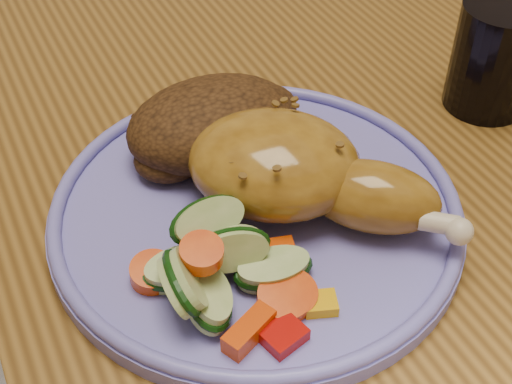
# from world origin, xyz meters

# --- Properties ---
(dining_table) EXTENTS (0.90, 1.40, 0.75)m
(dining_table) POSITION_xyz_m (0.00, 0.00, 0.67)
(dining_table) COLOR brown
(dining_table) RESTS_ON ground
(chair_far) EXTENTS (0.42, 0.42, 0.91)m
(chair_far) POSITION_xyz_m (0.00, 0.63, 0.49)
(chair_far) COLOR #4C2D16
(chair_far) RESTS_ON ground
(plate) EXTENTS (0.29, 0.29, 0.01)m
(plate) POSITION_xyz_m (-0.03, -0.11, 0.76)
(plate) COLOR #6A66C6
(plate) RESTS_ON dining_table
(plate_rim) EXTENTS (0.28, 0.28, 0.01)m
(plate_rim) POSITION_xyz_m (-0.03, -0.11, 0.77)
(plate_rim) COLOR #6A66C6
(plate_rim) RESTS_ON plate
(chicken_leg) EXTENTS (0.17, 0.18, 0.06)m
(chicken_leg) POSITION_xyz_m (-0.00, -0.12, 0.79)
(chicken_leg) COLOR olive
(chicken_leg) RESTS_ON plate
(rice_pilaf) EXTENTS (0.14, 0.09, 0.06)m
(rice_pilaf) POSITION_xyz_m (-0.03, -0.04, 0.78)
(rice_pilaf) COLOR #3F250F
(rice_pilaf) RESTS_ON plate
(vegetable_pile) EXTENTS (0.11, 0.11, 0.06)m
(vegetable_pile) POSITION_xyz_m (-0.08, -0.16, 0.78)
(vegetable_pile) COLOR #A50A05
(vegetable_pile) RESTS_ON plate
(drinking_glass) EXTENTS (0.07, 0.07, 0.09)m
(drinking_glass) POSITION_xyz_m (0.21, -0.07, 0.80)
(drinking_glass) COLOR black
(drinking_glass) RESTS_ON dining_table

